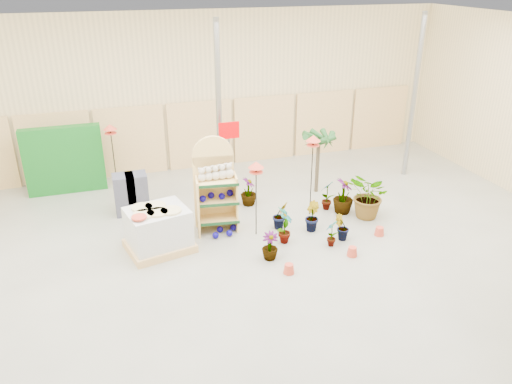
% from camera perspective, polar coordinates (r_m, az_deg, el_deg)
% --- Properties ---
extents(room, '(15.20, 12.10, 4.70)m').
position_cam_1_polar(room, '(9.93, -0.60, 4.84)').
color(room, gray).
rests_on(room, ground).
extents(display_shelf, '(0.99, 0.70, 2.19)m').
position_cam_1_polar(display_shelf, '(11.23, -4.72, 0.47)').
color(display_shelf, '#E2B666').
rests_on(display_shelf, ground).
extents(teddy_bears, '(0.82, 0.22, 0.36)m').
position_cam_1_polar(teddy_bears, '(10.99, -4.49, 2.13)').
color(teddy_bears, beige).
rests_on(teddy_bears, display_shelf).
extents(gazing_balls_shelf, '(0.80, 0.28, 0.15)m').
position_cam_1_polar(gazing_balls_shelf, '(11.18, -4.54, -0.42)').
color(gazing_balls_shelf, '#0B0570').
rests_on(gazing_balls_shelf, display_shelf).
extents(gazing_balls_floor, '(0.63, 0.39, 0.15)m').
position_cam_1_polar(gazing_balls_floor, '(11.32, -3.61, -4.51)').
color(gazing_balls_floor, '#0B0570').
rests_on(gazing_balls_floor, ground).
extents(pallet_stack, '(1.52, 1.36, 0.98)m').
position_cam_1_polar(pallet_stack, '(10.74, -11.12, -4.25)').
color(pallet_stack, tan).
rests_on(pallet_stack, ground).
extents(charcoal_planters, '(0.80, 0.50, 1.00)m').
position_cam_1_polar(charcoal_planters, '(12.48, -14.08, -0.19)').
color(charcoal_planters, '#32323D').
rests_on(charcoal_planters, ground).
extents(trellis_stock, '(2.00, 0.30, 1.80)m').
position_cam_1_polar(trellis_stock, '(14.05, -21.06, 3.42)').
color(trellis_stock, '#116019').
rests_on(trellis_stock, ground).
extents(offer_sign, '(0.50, 0.08, 2.20)m').
position_cam_1_polar(offer_sign, '(12.04, -3.08, 5.11)').
color(offer_sign, gray).
rests_on(offer_sign, ground).
extents(bird_table_front, '(0.34, 0.34, 1.76)m').
position_cam_1_polar(bird_table_front, '(10.64, 0.01, 2.85)').
color(bird_table_front, black).
rests_on(bird_table_front, ground).
extents(bird_table_right, '(0.34, 0.34, 2.02)m').
position_cam_1_polar(bird_table_right, '(11.58, 6.55, 5.80)').
color(bird_table_right, black).
rests_on(bird_table_right, ground).
extents(bird_table_back, '(0.34, 0.34, 1.93)m').
position_cam_1_polar(bird_table_back, '(13.20, -16.32, 6.88)').
color(bird_table_back, black).
rests_on(bird_table_back, ground).
extents(palm, '(0.70, 0.70, 1.76)m').
position_cam_1_polar(palm, '(13.03, 7.20, 6.13)').
color(palm, '#4B3E2B').
rests_on(palm, ground).
extents(potted_plant_0, '(0.48, 0.55, 0.86)m').
position_cam_1_polar(potted_plant_0, '(10.81, 3.30, -3.82)').
color(potted_plant_0, '#1E4B1D').
rests_on(potted_plant_0, ground).
extents(potted_plant_1, '(0.38, 0.44, 0.70)m').
position_cam_1_polar(potted_plant_1, '(11.43, 6.36, -2.77)').
color(potted_plant_1, '#1E4B1D').
rests_on(potted_plant_1, ground).
extents(potted_plant_3, '(0.63, 0.63, 0.88)m').
position_cam_1_polar(potted_plant_3, '(12.31, 9.95, -0.46)').
color(potted_plant_3, '#1E4B1D').
rests_on(potted_plant_3, ground).
extents(potted_plant_4, '(0.50, 0.46, 0.78)m').
position_cam_1_polar(potted_plant_4, '(12.45, 8.12, -0.29)').
color(potted_plant_4, '#1E4B1D').
rests_on(potted_plant_4, ground).
extents(potted_plant_5, '(0.42, 0.37, 0.66)m').
position_cam_1_polar(potted_plant_5, '(11.47, 2.79, -2.64)').
color(potted_plant_5, '#1E4B1D').
rests_on(potted_plant_5, ground).
extents(potted_plant_7, '(0.41, 0.41, 0.60)m').
position_cam_1_polar(potted_plant_7, '(10.29, 1.60, -6.19)').
color(potted_plant_7, '#1E4B1D').
rests_on(potted_plant_7, ground).
extents(potted_plant_8, '(0.39, 0.39, 0.62)m').
position_cam_1_polar(potted_plant_8, '(10.88, 8.65, -4.63)').
color(potted_plant_8, '#1E4B1D').
rests_on(potted_plant_8, ground).
extents(potted_plant_9, '(0.35, 0.30, 0.60)m').
position_cam_1_polar(potted_plant_9, '(11.14, 9.76, -4.02)').
color(potted_plant_9, '#1E4B1D').
rests_on(potted_plant_9, ground).
extents(potted_plant_10, '(1.02, 1.14, 1.14)m').
position_cam_1_polar(potted_plant_10, '(12.12, 12.89, -0.45)').
color(potted_plant_10, '#1E4B1D').
rests_on(potted_plant_10, ground).
extents(potted_plant_11, '(0.49, 0.49, 0.72)m').
position_cam_1_polar(potted_plant_11, '(12.56, -0.86, 0.05)').
color(potted_plant_11, '#1E4B1D').
rests_on(potted_plant_11, ground).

